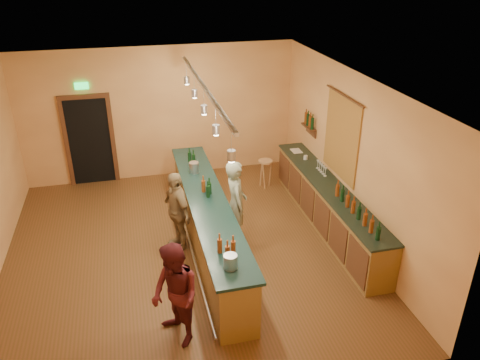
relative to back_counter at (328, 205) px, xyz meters
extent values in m
plane|color=brown|center=(-2.97, -0.18, -0.49)|extent=(7.00, 7.00, 0.00)
cube|color=silver|center=(-2.97, -0.18, 2.71)|extent=(6.50, 7.00, 0.02)
cube|color=#C38049|center=(-2.97, 3.32, 1.11)|extent=(6.50, 0.02, 3.20)
cube|color=#C38049|center=(-2.97, -3.68, 1.11)|extent=(6.50, 0.02, 3.20)
cube|color=#C38049|center=(0.28, -0.18, 1.11)|extent=(0.02, 7.00, 3.20)
cube|color=black|center=(-4.67, 3.30, 0.56)|extent=(0.95, 0.06, 2.10)
cube|color=#4C2E16|center=(-5.19, 3.28, 0.56)|extent=(0.10, 0.08, 2.10)
cube|color=#4C2E16|center=(-4.14, 3.28, 0.56)|extent=(0.10, 0.08, 2.10)
cube|color=#4C2E16|center=(-4.67, 3.28, 1.66)|extent=(1.15, 0.08, 0.10)
cube|color=#19E54C|center=(-4.67, 3.27, 1.91)|extent=(0.30, 0.04, 0.15)
cube|color=#A03E20|center=(0.26, 0.22, 1.36)|extent=(0.03, 1.40, 1.60)
cube|color=#4C2E16|center=(0.19, 1.72, 1.06)|extent=(0.16, 0.55, 0.03)
cube|color=#4C2E16|center=(0.26, 1.72, 0.96)|extent=(0.03, 0.55, 0.18)
cube|color=brown|center=(0.00, 0.02, -0.04)|extent=(0.55, 4.50, 0.90)
cube|color=black|center=(0.00, 0.02, 0.43)|extent=(0.60, 4.55, 0.04)
cylinder|color=silver|center=(0.00, 1.32, 0.50)|extent=(0.09, 0.09, 0.09)
cube|color=silver|center=(-0.03, 1.82, 0.46)|extent=(0.22, 0.30, 0.01)
cube|color=brown|center=(-2.49, -0.18, 0.01)|extent=(0.60, 5.00, 1.00)
cube|color=black|center=(-2.49, -0.18, 0.54)|extent=(0.70, 5.10, 0.05)
cylinder|color=silver|center=(-2.85, -0.18, -0.34)|extent=(0.05, 5.00, 0.05)
cylinder|color=silver|center=(-2.54, -2.28, 0.67)|extent=(0.20, 0.20, 0.22)
cylinder|color=silver|center=(-2.54, 1.02, 0.67)|extent=(0.20, 0.20, 0.22)
cube|color=silver|center=(-2.49, -0.18, 2.65)|extent=(0.06, 4.60, 0.05)
cylinder|color=silver|center=(-2.49, -2.18, 2.46)|extent=(0.01, 0.01, 0.35)
cylinder|color=#A5A5AD|center=(-2.49, -2.18, 2.26)|extent=(0.11, 0.11, 0.14)
cylinder|color=#FFEABF|center=(-2.49, -2.18, 2.18)|extent=(0.08, 0.08, 0.02)
cylinder|color=silver|center=(-2.49, -1.18, 2.46)|extent=(0.01, 0.01, 0.35)
cylinder|color=#A5A5AD|center=(-2.49, -1.18, 2.26)|extent=(0.11, 0.11, 0.14)
cylinder|color=#FFEABF|center=(-2.49, -1.18, 2.18)|extent=(0.08, 0.08, 0.02)
cylinder|color=silver|center=(-2.49, -0.18, 2.46)|extent=(0.01, 0.01, 0.35)
cylinder|color=#A5A5AD|center=(-2.49, -0.18, 2.26)|extent=(0.11, 0.11, 0.14)
cylinder|color=#FFEABF|center=(-2.49, -0.18, 2.18)|extent=(0.08, 0.08, 0.02)
cylinder|color=silver|center=(-2.49, 0.82, 2.46)|extent=(0.01, 0.01, 0.35)
cylinder|color=#A5A5AD|center=(-2.49, 0.82, 2.26)|extent=(0.11, 0.11, 0.14)
cylinder|color=#FFEABF|center=(-2.49, 0.82, 2.18)|extent=(0.08, 0.08, 0.02)
cylinder|color=silver|center=(-2.49, 1.82, 2.46)|extent=(0.01, 0.01, 0.35)
cylinder|color=#A5A5AD|center=(-2.49, 1.82, 2.26)|extent=(0.11, 0.11, 0.14)
cylinder|color=#FFEABF|center=(-2.49, 1.82, 2.18)|extent=(0.08, 0.08, 0.02)
imported|color=gray|center=(-1.94, -0.13, 0.37)|extent=(0.45, 0.65, 1.72)
imported|color=#59191E|center=(-3.36, -2.38, 0.31)|extent=(0.86, 0.95, 1.60)
imported|color=#997A51|center=(-3.04, 0.00, 0.30)|extent=(0.66, 0.99, 1.56)
cylinder|color=tan|center=(-0.71, 2.02, 0.18)|extent=(0.34, 0.34, 0.04)
cylinder|color=tan|center=(-0.58, 2.02, -0.16)|extent=(0.04, 0.04, 0.65)
cylinder|color=tan|center=(-0.77, 2.13, -0.16)|extent=(0.04, 0.04, 0.65)
cylinder|color=tan|center=(-0.77, 1.91, -0.16)|extent=(0.04, 0.04, 0.65)
camera|label=1|loc=(-3.73, -7.57, 4.64)|focal=35.00mm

